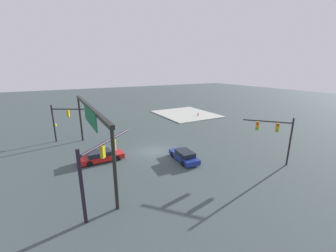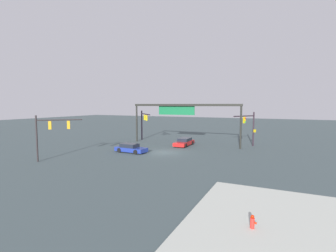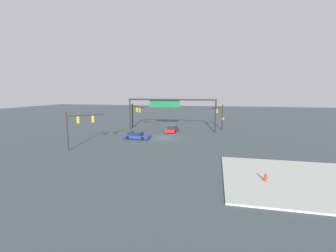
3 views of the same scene
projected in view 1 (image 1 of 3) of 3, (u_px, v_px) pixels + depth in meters
The scene contains 9 objects.
ground_plane at pixel (154, 151), 27.01m from camera, with size 185.74×185.74×0.00m, color #3B484B.
sidewalk_corner at pixel (186, 114), 48.58m from camera, with size 13.58×11.70×0.15m, color #AEB3A9.
traffic_signal_near_corner at pixel (97, 162), 15.27m from camera, with size 4.58×4.96×5.40m.
traffic_signal_opposite_side at pixel (60, 118), 29.71m from camera, with size 2.83×4.11×5.37m.
traffic_signal_cross_street at pixel (276, 132), 22.73m from camera, with size 3.82×3.44×5.31m.
overhead_sign_gantry at pixel (90, 116), 21.83m from camera, with size 18.28×0.43×6.61m.
sedan_car_approaching at pixel (101, 156), 24.11m from camera, with size 1.94×4.86×1.21m.
sedan_car_waiting_far at pixel (184, 156), 24.23m from camera, with size 4.57×2.09×1.21m.
fire_hydrant_on_curb at pixel (198, 114), 46.28m from camera, with size 0.33×0.22×0.71m.
Camera 1 is at (-22.84, 10.71, 10.33)m, focal length 22.55 mm.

